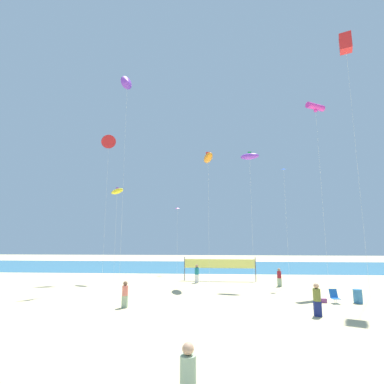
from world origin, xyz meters
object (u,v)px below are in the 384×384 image
at_px(kite_red_box, 345,43).
at_px(kite_orange_inflatable, 208,158).
at_px(trash_barrel, 358,296).
at_px(folding_beach_chair, 334,296).
at_px(beach_handbag, 324,301).
at_px(kite_yellow_inflatable, 117,191).
at_px(beachgoer_olive_shirt, 317,298).
at_px(beachgoer_maroon_shirt, 279,277).
at_px(mother_figure, 188,378).
at_px(kite_violet_inflatable, 250,157).
at_px(volleyball_net, 220,265).
at_px(kite_magenta_diamond, 177,210).
at_px(kite_blue_diamond, 284,174).
at_px(beachgoer_coral_shirt, 125,293).
at_px(kite_magenta_tube, 315,107).
at_px(kite_violet_delta, 127,83).
at_px(kite_red_delta, 109,142).
at_px(beachgoer_teal_shirt, 197,273).

bearing_deg(kite_red_box, kite_orange_inflatable, 156.76).
bearing_deg(trash_barrel, folding_beach_chair, -177.06).
xyz_separation_m(beach_handbag, kite_yellow_inflatable, (-17.56, 8.86, 9.17)).
relative_size(beachgoer_olive_shirt, beachgoer_maroon_shirt, 1.11).
height_order(mother_figure, beachgoer_olive_shirt, beachgoer_olive_shirt).
xyz_separation_m(mother_figure, kite_orange_inflatable, (0.44, 20.55, 11.48)).
distance_m(mother_figure, kite_violet_inflatable, 23.27).
height_order(beachgoer_olive_shirt, volleyball_net, volleyball_net).
bearing_deg(kite_magenta_diamond, beachgoer_olive_shirt, -62.21).
xyz_separation_m(kite_orange_inflatable, kite_violet_inflatable, (4.09, -0.74, -0.15)).
height_order(kite_blue_diamond, kite_magenta_diamond, kite_blue_diamond).
xyz_separation_m(beachgoer_coral_shirt, kite_magenta_tube, (15.71, 8.05, 15.99)).
distance_m(kite_violet_delta, kite_red_delta, 7.18).
distance_m(beach_handbag, kite_violet_delta, 26.66).
bearing_deg(beachgoer_maroon_shirt, kite_violet_inflatable, 90.49).
height_order(beachgoer_maroon_shirt, volleyball_net, volleyball_net).
bearing_deg(kite_orange_inflatable, volleyball_net, 66.46).
bearing_deg(kite_violet_delta, folding_beach_chair, -20.60).
distance_m(volleyball_net, kite_magenta_tube, 18.30).
distance_m(trash_barrel, kite_magenta_diamond, 22.38).
relative_size(beachgoer_olive_shirt, kite_orange_inflatable, 0.14).
relative_size(kite_red_box, kite_violet_inflatable, 1.70).
bearing_deg(beachgoer_maroon_shirt, mother_figure, 161.31).
distance_m(beachgoer_coral_shirt, kite_magenta_tube, 23.82).
bearing_deg(folding_beach_chair, trash_barrel, -8.59).
height_order(kite_red_box, kite_magenta_diamond, kite_red_box).
bearing_deg(mother_figure, kite_red_box, 59.22).
height_order(mother_figure, kite_magenta_diamond, kite_magenta_diamond).
xyz_separation_m(trash_barrel, kite_magenta_tube, (0.39, 5.78, 16.40)).
bearing_deg(kite_magenta_tube, folding_beach_chair, -108.47).
xyz_separation_m(volleyball_net, kite_orange_inflatable, (-1.07, -2.45, 10.78)).
bearing_deg(beach_handbag, kite_blue_diamond, 93.31).
relative_size(mother_figure, beachgoer_olive_shirt, 0.97).
distance_m(beachgoer_maroon_shirt, kite_magenta_tube, 16.51).
bearing_deg(kite_blue_diamond, folding_beach_chair, -81.00).
xyz_separation_m(beachgoer_olive_shirt, kite_magenta_diamond, (-10.15, 19.25, 7.04)).
height_order(beachgoer_coral_shirt, kite_blue_diamond, kite_blue_diamond).
xyz_separation_m(folding_beach_chair, kite_yellow_inflatable, (-18.25, 8.88, 8.84)).
xyz_separation_m(kite_violet_delta, kite_blue_diamond, (15.73, 0.62, -9.89)).
height_order(kite_violet_delta, kite_magenta_diamond, kite_violet_delta).
bearing_deg(kite_red_delta, kite_violet_delta, -51.75).
distance_m(trash_barrel, volleyball_net, 13.31).
distance_m(mother_figure, beachgoer_teal_shirt, 21.54).
height_order(beachgoer_olive_shirt, kite_yellow_inflatable, kite_yellow_inflatable).
relative_size(kite_red_box, kite_magenta_diamond, 2.61).
height_order(trash_barrel, kite_magenta_diamond, kite_magenta_diamond).
xyz_separation_m(beachgoer_coral_shirt, trash_barrel, (15.32, 2.26, -0.41)).
distance_m(mother_figure, trash_barrel, 16.89).
xyz_separation_m(beachgoer_olive_shirt, beachgoer_coral_shirt, (-11.37, 1.33, -0.10)).
distance_m(folding_beach_chair, kite_magenta_diamond, 21.48).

